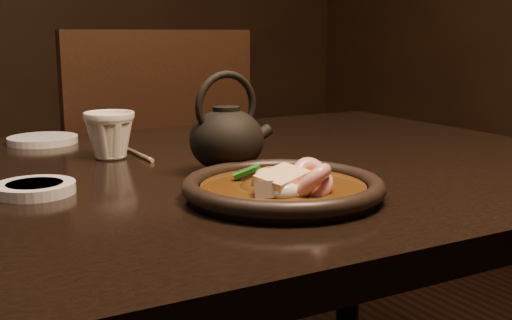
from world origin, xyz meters
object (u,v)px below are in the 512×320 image
chair (144,213)px  plate (283,188)px  tea_cup (110,133)px  table (112,228)px  teapot (227,136)px

chair → plate: 0.83m
plate → chair: bearing=83.7°
tea_cup → plate: bearing=-72.6°
table → plate: bearing=-55.1°
tea_cup → teapot: 0.23m
chair → plate: (-0.09, -0.79, 0.24)m
table → chair: bearing=66.9°
chair → teapot: 0.69m
plate → tea_cup: size_ratio=3.07×
table → teapot: (0.16, -0.06, 0.13)m
table → chair: (0.24, 0.57, -0.15)m
plate → table: bearing=124.9°
table → plate: 0.28m
plate → tea_cup: (-0.11, 0.36, 0.03)m
chair → teapot: (-0.08, -0.63, 0.28)m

